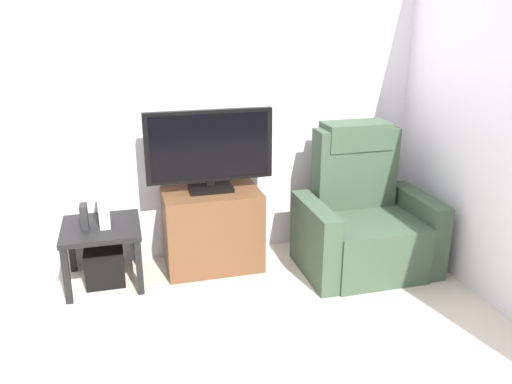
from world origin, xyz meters
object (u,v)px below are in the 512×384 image
at_px(tv_stand, 213,229).
at_px(game_console, 104,206).
at_px(recliner_armchair, 363,220).
at_px(book_upright, 84,217).
at_px(side_table, 102,235).
at_px(subwoofer_box, 105,265).
at_px(television, 210,149).

xyz_separation_m(tv_stand, game_console, (-0.77, -0.04, 0.28)).
xyz_separation_m(recliner_armchair, book_upright, (-2.02, 0.21, 0.16)).
distance_m(recliner_armchair, book_upright, 2.04).
xyz_separation_m(tv_stand, side_table, (-0.81, -0.05, 0.07)).
height_order(subwoofer_box, book_upright, book_upright).
relative_size(tv_stand, game_console, 2.53).
relative_size(side_table, game_console, 1.90).
relative_size(recliner_armchair, game_console, 3.80).
distance_m(television, side_table, 0.98).
distance_m(subwoofer_box, book_upright, 0.41).
distance_m(recliner_armchair, game_console, 1.91).
bearing_deg(game_console, recliner_armchair, -7.17).
height_order(recliner_armchair, subwoofer_box, recliner_armchair).
bearing_deg(book_upright, side_table, 11.31).
bearing_deg(subwoofer_box, book_upright, -168.69).
xyz_separation_m(television, recliner_armchair, (1.11, -0.29, -0.56)).
bearing_deg(television, recliner_armchair, -14.65).
bearing_deg(book_upright, tv_stand, 4.12).
xyz_separation_m(tv_stand, subwoofer_box, (-0.81, -0.05, -0.17)).
bearing_deg(television, side_table, -175.45).
height_order(book_upright, game_console, game_console).
xyz_separation_m(side_table, subwoofer_box, (-0.00, 0.00, -0.24)).
distance_m(subwoofer_box, game_console, 0.45).
bearing_deg(game_console, television, 4.01).
relative_size(side_table, book_upright, 3.08).
height_order(recliner_armchair, game_console, recliner_armchair).
bearing_deg(television, game_console, -175.99).
xyz_separation_m(recliner_armchair, game_console, (-1.88, 0.24, 0.21)).
bearing_deg(book_upright, game_console, 12.53).
height_order(tv_stand, subwoofer_box, tv_stand).
xyz_separation_m(tv_stand, recliner_armchair, (1.11, -0.27, 0.07)).
distance_m(recliner_armchair, subwoofer_box, 1.95).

